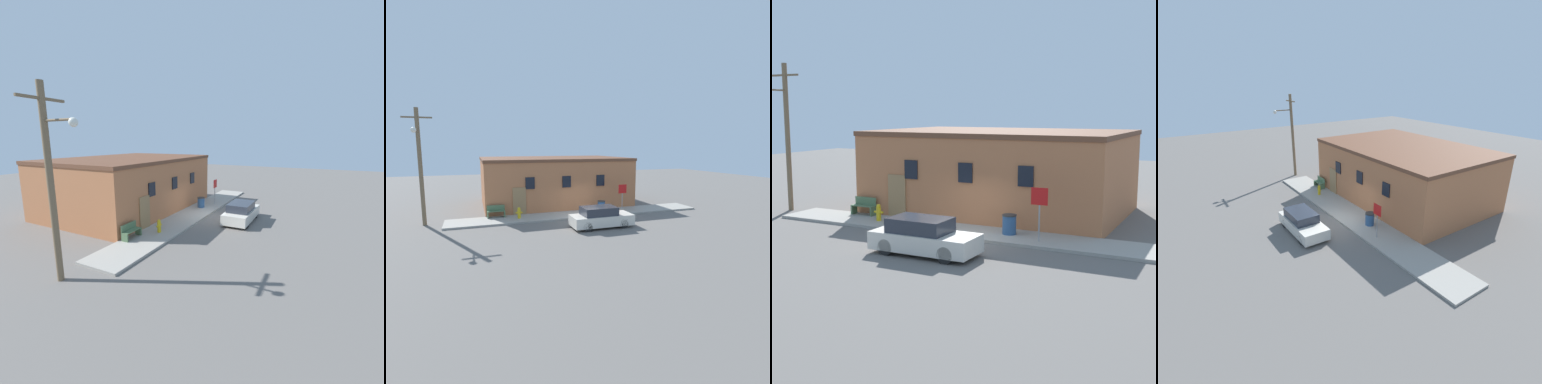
% 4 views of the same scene
% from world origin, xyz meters
% --- Properties ---
extents(ground_plane, '(80.00, 80.00, 0.00)m').
position_xyz_m(ground_plane, '(0.00, 0.00, 0.00)').
color(ground_plane, '#66605B').
extents(sidewalk, '(19.53, 2.42, 0.13)m').
position_xyz_m(sidewalk, '(0.00, 1.21, 0.06)').
color(sidewalk, '#9E998E').
rests_on(sidewalk, ground).
extents(brick_building, '(12.56, 8.61, 4.26)m').
position_xyz_m(brick_building, '(-0.77, 6.67, 2.13)').
color(brick_building, '#B26B42').
rests_on(brick_building, ground).
extents(fire_hydrant, '(0.48, 0.23, 0.79)m').
position_xyz_m(fire_hydrant, '(-4.74, 1.17, 0.53)').
color(fire_hydrant, gold).
rests_on(fire_hydrant, sidewalk).
extents(stop_sign, '(0.69, 0.06, 2.16)m').
position_xyz_m(stop_sign, '(3.33, 0.77, 1.65)').
color(stop_sign, gray).
rests_on(stop_sign, sidewalk).
extents(bench, '(1.26, 0.44, 0.87)m').
position_xyz_m(bench, '(-6.27, 2.06, 0.55)').
color(bench, '#4C6B47').
rests_on(bench, sidewalk).
extents(trash_bin, '(0.61, 0.61, 0.84)m').
position_xyz_m(trash_bin, '(1.81, 1.40, 0.55)').
color(trash_bin, '#2D517F').
rests_on(trash_bin, sidewalk).
extents(utility_pole, '(1.80, 1.84, 7.70)m').
position_xyz_m(utility_pole, '(-10.94, 1.71, 4.14)').
color(utility_pole, brown).
rests_on(utility_pole, ground).
extents(parked_car, '(4.04, 1.66, 1.37)m').
position_xyz_m(parked_car, '(0.02, -2.55, 0.65)').
color(parked_car, black).
rests_on(parked_car, ground).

